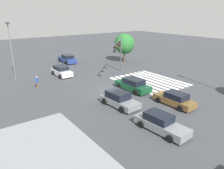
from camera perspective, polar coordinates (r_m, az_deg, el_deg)
ground_plane at (r=27.22m, az=-0.00°, el=-1.64°), size 129.55×129.55×0.00m
crosswalk_markings at (r=31.34m, az=9.70°, el=0.83°), size 9.47×7.25×0.01m
traffic_signal_mast at (r=32.58m, az=1.80°, el=9.33°), size 5.63×5.63×5.54m
car_0 at (r=34.32m, az=-13.02°, el=3.42°), size 4.16×2.05×1.48m
car_1 at (r=27.28m, az=5.49°, el=-0.05°), size 4.89×2.24×1.55m
car_2 at (r=22.72m, az=1.88°, el=-3.88°), size 4.55×2.34×1.55m
car_3 at (r=43.22m, az=-11.61°, el=6.56°), size 4.85×2.10×1.52m
car_5 at (r=18.61m, az=12.60°, el=-9.86°), size 4.79×2.18×1.46m
car_6 at (r=23.82m, az=16.08°, el=-3.73°), size 4.53×2.01×1.42m
pedestrian at (r=29.40m, az=-18.97°, el=0.72°), size 0.42×0.40×1.63m
street_light_pole_a at (r=33.11m, az=-24.89°, el=8.92°), size 0.80×0.36×8.06m
tree_corner_a at (r=42.46m, az=3.28°, el=10.57°), size 3.90×3.90×5.49m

